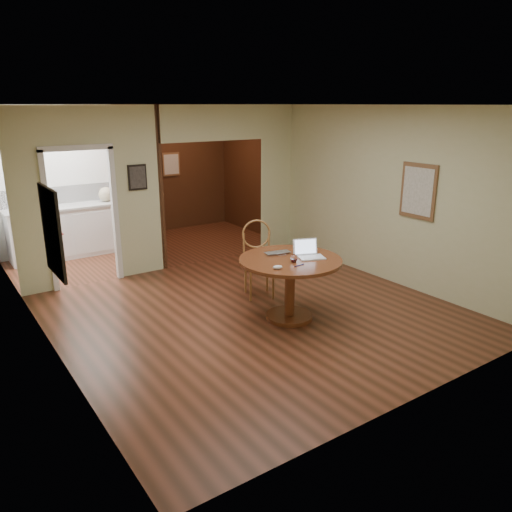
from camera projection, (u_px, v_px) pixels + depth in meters
floor at (258, 314)px, 6.70m from camera, size 5.00×5.00×0.00m
room_shell at (132, 191)px, 8.51m from camera, size 5.20×7.50×5.00m
dining_table at (290, 274)px, 6.41m from camera, size 1.32×1.32×0.82m
chair at (258, 254)px, 7.25m from camera, size 0.61×0.61×1.11m
open_laptop at (308, 252)px, 6.41m from camera, size 0.38×0.38×0.23m
closed_laptop at (279, 254)px, 6.50m from camera, size 0.37×0.28×0.03m
mouse at (278, 267)px, 5.94m from camera, size 0.13×0.10×0.05m
wine_glass at (294, 258)px, 6.20m from camera, size 0.09×0.09×0.10m
pen at (299, 265)px, 6.07m from camera, size 0.15×0.02×0.01m
kitchen_cabinet at (67, 231)px, 9.14m from camera, size 2.06×0.60×0.94m
grocery_bag at (106, 194)px, 9.39m from camera, size 0.33×0.30×0.27m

